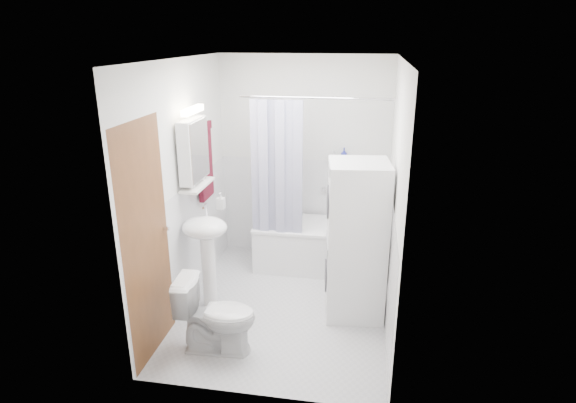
% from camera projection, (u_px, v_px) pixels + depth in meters
% --- Properties ---
extents(floor, '(2.60, 2.60, 0.00)m').
position_uv_depth(floor, '(285.00, 305.00, 4.87)').
color(floor, '#B9B9BE').
rests_on(floor, ground).
extents(room_walls, '(2.60, 2.60, 2.60)m').
position_uv_depth(room_walls, '(285.00, 163.00, 4.39)').
color(room_walls, silver).
rests_on(room_walls, ground).
extents(wainscot, '(1.98, 2.58, 2.58)m').
position_uv_depth(wainscot, '(290.00, 240.00, 4.95)').
color(wainscot, white).
rests_on(wainscot, ground).
extents(door, '(0.05, 2.00, 2.00)m').
position_uv_depth(door, '(167.00, 228.00, 4.19)').
color(door, brown).
rests_on(door, ground).
extents(bathtub, '(1.39, 0.66, 0.53)m').
position_uv_depth(bathtub, '(316.00, 244.00, 5.60)').
color(bathtub, white).
rests_on(bathtub, ground).
extents(tub_spout, '(0.04, 0.12, 0.04)m').
position_uv_depth(tub_spout, '(337.00, 190.00, 5.69)').
color(tub_spout, silver).
rests_on(tub_spout, room_walls).
extents(curtain_rod, '(1.57, 0.02, 0.02)m').
position_uv_depth(curtain_rod, '(316.00, 98.00, 4.79)').
color(curtain_rod, silver).
rests_on(curtain_rod, room_walls).
extents(shower_curtain, '(0.55, 0.02, 1.45)m').
position_uv_depth(shower_curtain, '(276.00, 169.00, 5.10)').
color(shower_curtain, '#16174D').
rests_on(shower_curtain, curtain_rod).
extents(sink, '(0.44, 0.37, 1.04)m').
position_uv_depth(sink, '(206.00, 242.00, 4.64)').
color(sink, white).
rests_on(sink, ground).
extents(medicine_cabinet, '(0.13, 0.50, 0.71)m').
position_uv_depth(medicine_cabinet, '(194.00, 149.00, 4.60)').
color(medicine_cabinet, white).
rests_on(medicine_cabinet, room_walls).
extents(shelf, '(0.18, 0.54, 0.02)m').
position_uv_depth(shelf, '(197.00, 185.00, 4.72)').
color(shelf, silver).
rests_on(shelf, room_walls).
extents(shower_caddy, '(0.22, 0.06, 0.02)m').
position_uv_depth(shower_caddy, '(342.00, 166.00, 5.58)').
color(shower_caddy, silver).
rests_on(shower_caddy, room_walls).
extents(towel, '(0.07, 0.34, 0.82)m').
position_uv_depth(towel, '(205.00, 160.00, 5.03)').
color(towel, '#520A14').
rests_on(towel, room_walls).
extents(washer_dryer, '(0.60, 0.60, 1.52)m').
position_uv_depth(washer_dryer, '(356.00, 241.00, 4.52)').
color(washer_dryer, white).
rests_on(washer_dryer, ground).
extents(toilet, '(0.69, 0.41, 0.66)m').
position_uv_depth(toilet, '(217.00, 316.00, 4.09)').
color(toilet, white).
rests_on(toilet, ground).
extents(soap_pump, '(0.08, 0.17, 0.08)m').
position_uv_depth(soap_pump, '(221.00, 205.00, 4.91)').
color(soap_pump, gray).
rests_on(soap_pump, sink).
extents(shelf_bottle, '(0.07, 0.18, 0.07)m').
position_uv_depth(shelf_bottle, '(192.00, 185.00, 4.56)').
color(shelf_bottle, gray).
rests_on(shelf_bottle, shelf).
extents(shelf_cup, '(0.10, 0.09, 0.10)m').
position_uv_depth(shelf_cup, '(201.00, 176.00, 4.81)').
color(shelf_cup, gray).
rests_on(shelf_cup, shelf).
extents(shampoo_a, '(0.13, 0.17, 0.13)m').
position_uv_depth(shampoo_a, '(333.00, 160.00, 5.57)').
color(shampoo_a, gray).
rests_on(shampoo_a, shower_caddy).
extents(shampoo_b, '(0.08, 0.21, 0.08)m').
position_uv_depth(shampoo_b, '(344.00, 162.00, 5.56)').
color(shampoo_b, '#2A30A8').
rests_on(shampoo_b, shower_caddy).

